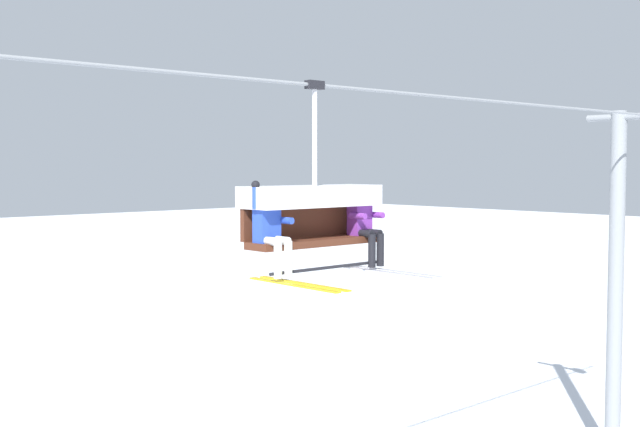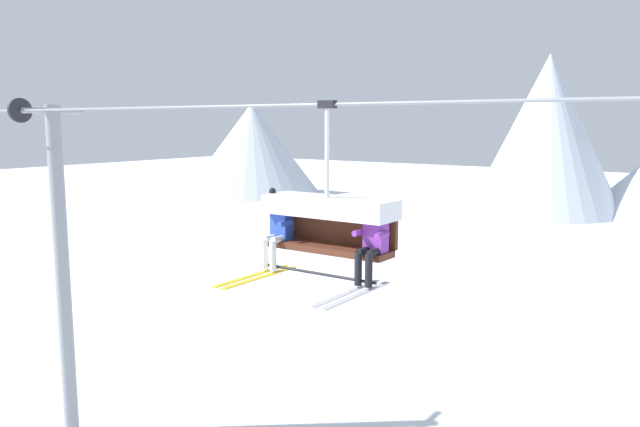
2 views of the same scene
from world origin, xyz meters
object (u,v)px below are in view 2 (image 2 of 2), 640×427
chairlift_chair (330,215)px  skier_purple (371,243)px  lift_tower_near (61,267)px  skier_blue (277,229)px

chairlift_chair → skier_purple: chairlift_chair is taller
lift_tower_near → skier_purple: bearing=-5.7°
skier_blue → skier_purple: skier_blue is taller
skier_blue → skier_purple: bearing=-0.2°
lift_tower_near → skier_purple: (9.39, -0.93, 1.82)m
skier_purple → skier_blue: bearing=179.8°
chairlift_chair → skier_purple: bearing=-14.1°
chairlift_chair → skier_blue: bearing=-166.4°
lift_tower_near → skier_purple: size_ratio=5.01×
lift_tower_near → chairlift_chair: lift_tower_near is taller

